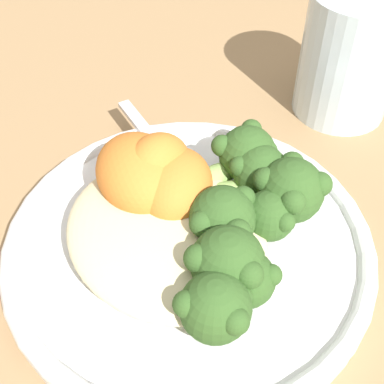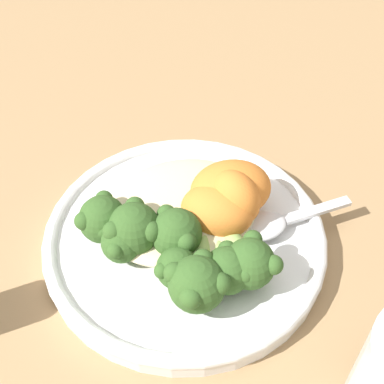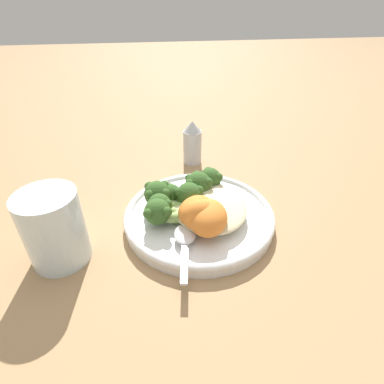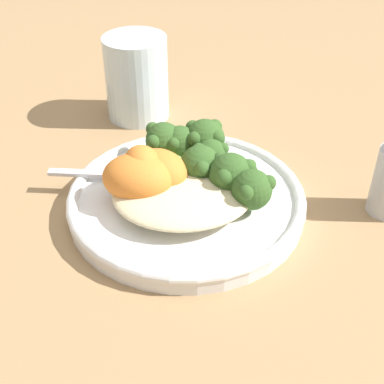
{
  "view_description": "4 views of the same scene",
  "coord_description": "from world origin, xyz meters",
  "views": [
    {
      "loc": [
        -0.19,
        0.12,
        0.28
      ],
      "look_at": [
        -0.02,
        -0.02,
        0.06
      ],
      "focal_mm": 50.0,
      "sensor_mm": 36.0,
      "label": 1
    },
    {
      "loc": [
        -0.15,
        -0.26,
        0.37
      ],
      "look_at": [
        -0.01,
        -0.01,
        0.06
      ],
      "focal_mm": 50.0,
      "sensor_mm": 36.0,
      "label": 2
    },
    {
      "loc": [
        0.35,
        -0.08,
        0.31
      ],
      "look_at": [
        -0.03,
        -0.02,
        0.05
      ],
      "focal_mm": 28.0,
      "sensor_mm": 36.0,
      "label": 3
    },
    {
      "loc": [
        0.01,
        0.41,
        0.34
      ],
      "look_at": [
        -0.02,
        0.0,
        0.04
      ],
      "focal_mm": 50.0,
      "sensor_mm": 36.0,
      "label": 4
    }
  ],
  "objects": [
    {
      "name": "sweet_potato_chunk_0",
      "position": [
        0.01,
        -0.02,
        0.04
      ],
      "size": [
        0.08,
        0.08,
        0.04
      ],
      "primitive_type": "ellipsoid",
      "rotation": [
        0.0,
        0.0,
        2.35
      ],
      "color": "orange",
      "rests_on": "plate"
    },
    {
      "name": "water_glass",
      "position": [
        0.03,
        -0.22,
        0.05
      ],
      "size": [
        0.08,
        0.08,
        0.1
      ],
      "primitive_type": "cylinder",
      "color": "silver",
      "rests_on": "ground_plane"
    },
    {
      "name": "broccoli_stalk_7",
      "position": [
        0.0,
        -0.07,
        0.04
      ],
      "size": [
        0.04,
        0.1,
        0.04
      ],
      "rotation": [
        0.0,
        0.0,
        4.67
      ],
      "color": "#8EB25B",
      "rests_on": "plate"
    },
    {
      "name": "sweet_potato_chunk_1",
      "position": [
        0.02,
        -0.02,
        0.05
      ],
      "size": [
        0.05,
        0.06,
        0.05
      ],
      "primitive_type": "ellipsoid",
      "rotation": [
        0.0,
        0.0,
        1.74
      ],
      "color": "orange",
      "rests_on": "plate"
    },
    {
      "name": "broccoli_stalk_5",
      "position": [
        -0.04,
        -0.07,
        0.04
      ],
      "size": [
        0.09,
        0.11,
        0.04
      ],
      "rotation": [
        0.0,
        0.0,
        4.07
      ],
      "color": "#8EB25B",
      "rests_on": "plate"
    },
    {
      "name": "broccoli_stalk_4",
      "position": [
        -0.03,
        -0.04,
        0.04
      ],
      "size": [
        0.09,
        0.08,
        0.03
      ],
      "rotation": [
        0.0,
        0.0,
        3.84
      ],
      "color": "#8EB25B",
      "rests_on": "plate"
    },
    {
      "name": "spoon",
      "position": [
        0.05,
        -0.05,
        0.03
      ],
      "size": [
        0.11,
        0.04,
        0.01
      ],
      "rotation": [
        0.0,
        0.0,
        6.13
      ],
      "color": "silver",
      "rests_on": "plate"
    },
    {
      "name": "plate",
      "position": [
        -0.02,
        -0.01,
        0.01
      ],
      "size": [
        0.24,
        0.24,
        0.02
      ],
      "color": "white",
      "rests_on": "ground_plane"
    },
    {
      "name": "broccoli_stalk_0",
      "position": [
        -0.07,
        0.01,
        0.04
      ],
      "size": [
        0.12,
        0.05,
        0.04
      ],
      "rotation": [
        0.0,
        0.0,
        2.87
      ],
      "color": "#8EB25B",
      "rests_on": "plate"
    },
    {
      "name": "broccoli_stalk_2",
      "position": [
        -0.05,
        -0.01,
        0.04
      ],
      "size": [
        0.1,
        0.05,
        0.04
      ],
      "rotation": [
        0.0,
        0.0,
        3.13
      ],
      "color": "#8EB25B",
      "rests_on": "plate"
    },
    {
      "name": "broccoli_stalk_1",
      "position": [
        -0.05,
        -0.01,
        0.04
      ],
      "size": [
        0.13,
        0.03,
        0.03
      ],
      "rotation": [
        0.0,
        0.0,
        3.18
      ],
      "color": "#8EB25B",
      "rests_on": "plate"
    },
    {
      "name": "ground_plane",
      "position": [
        0.0,
        0.0,
        0.0
      ],
      "size": [
        4.0,
        4.0,
        0.0
      ],
      "primitive_type": "plane",
      "color": "#9E7A51"
    },
    {
      "name": "sweet_potato_chunk_2",
      "position": [
        0.03,
        -0.01,
        0.04
      ],
      "size": [
        0.08,
        0.07,
        0.04
      ],
      "primitive_type": "ellipsoid",
      "rotation": [
        0.0,
        0.0,
        2.9
      ],
      "color": "orange",
      "rests_on": "plate"
    },
    {
      "name": "broccoli_stalk_3",
      "position": [
        -0.03,
        -0.03,
        0.04
      ],
      "size": [
        0.08,
        0.06,
        0.04
      ],
      "rotation": [
        0.0,
        0.0,
        3.58
      ],
      "color": "#8EB25B",
      "rests_on": "plate"
    },
    {
      "name": "salt_shaker",
      "position": [
        -0.22,
        0.01,
        0.05
      ],
      "size": [
        0.04,
        0.04,
        0.09
      ],
      "color": "#B2B2B7",
      "rests_on": "ground_plane"
    },
    {
      "name": "broccoli_stalk_6",
      "position": [
        -0.01,
        -0.06,
        0.04
      ],
      "size": [
        0.06,
        0.12,
        0.04
      ],
      "rotation": [
        0.0,
        0.0,
        4.37
      ],
      "color": "#8EB25B",
      "rests_on": "plate"
    },
    {
      "name": "quinoa_mound",
      "position": [
        -0.01,
        -0.0,
        0.03
      ],
      "size": [
        0.13,
        0.11,
        0.02
      ],
      "primitive_type": "ellipsoid",
      "color": "beige",
      "rests_on": "plate"
    }
  ]
}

